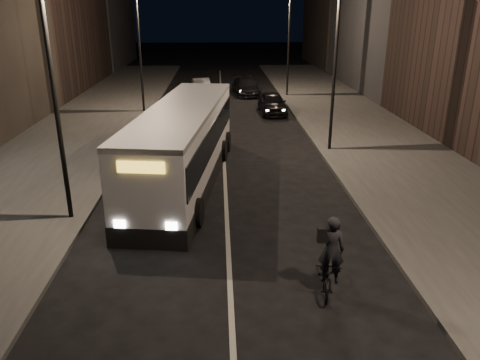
{
  "coord_description": "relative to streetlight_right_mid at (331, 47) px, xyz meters",
  "views": [
    {
      "loc": [
        -0.24,
        -11.55,
        7.29
      ],
      "look_at": [
        0.48,
        3.88,
        1.5
      ],
      "focal_mm": 35.0,
      "sensor_mm": 36.0,
      "label": 1
    }
  ],
  "objects": [
    {
      "name": "car_near",
      "position": [
        -1.73,
        9.44,
        -4.61
      ],
      "size": [
        1.96,
        4.46,
        1.49
      ],
      "primitive_type": "imported",
      "rotation": [
        0.0,
        0.0,
        0.04
      ],
      "color": "black",
      "rests_on": "ground"
    },
    {
      "name": "cyclist_on_bicycle",
      "position": [
        -2.7,
        -12.79,
        -4.6
      ],
      "size": [
        1.08,
        2.07,
        2.27
      ],
      "rotation": [
        0.0,
        0.0,
        -0.21
      ],
      "color": "black",
      "rests_on": "ground"
    },
    {
      "name": "city_bus",
      "position": [
        -7.08,
        -4.18,
        -3.55
      ],
      "size": [
        4.23,
        12.59,
        3.33
      ],
      "rotation": [
        0.0,
        0.0,
        -0.13
      ],
      "color": "silver",
      "rests_on": "ground"
    },
    {
      "name": "streetlight_right_mid",
      "position": [
        0.0,
        0.0,
        0.0
      ],
      "size": [
        1.2,
        0.44,
        8.12
      ],
      "color": "black",
      "rests_on": "sidewalk_right"
    },
    {
      "name": "streetlight_left_near",
      "position": [
        -10.66,
        -8.0,
        0.0
      ],
      "size": [
        1.2,
        0.44,
        8.12
      ],
      "color": "black",
      "rests_on": "sidewalk_left"
    },
    {
      "name": "car_far",
      "position": [
        -3.16,
        17.01,
        -4.66
      ],
      "size": [
        2.51,
        5.04,
        1.41
      ],
      "primitive_type": "imported",
      "rotation": [
        0.0,
        0.0,
        0.11
      ],
      "color": "black",
      "rests_on": "ground"
    },
    {
      "name": "streetlight_left_far",
      "position": [
        -10.66,
        10.0,
        0.0
      ],
      "size": [
        1.2,
        0.44,
        8.12
      ],
      "color": "black",
      "rests_on": "sidewalk_left"
    },
    {
      "name": "ground",
      "position": [
        -5.33,
        -12.0,
        -5.36
      ],
      "size": [
        180.0,
        180.0,
        0.0
      ],
      "primitive_type": "plane",
      "color": "black",
      "rests_on": "ground"
    },
    {
      "name": "sidewalk_left",
      "position": [
        -13.83,
        2.0,
        -5.28
      ],
      "size": [
        7.0,
        70.0,
        0.16
      ],
      "primitive_type": "cube",
      "color": "#393937",
      "rests_on": "ground"
    },
    {
      "name": "streetlight_right_far",
      "position": [
        0.0,
        16.0,
        0.0
      ],
      "size": [
        1.2,
        0.44,
        8.12
      ],
      "color": "black",
      "rests_on": "sidewalk_right"
    },
    {
      "name": "sidewalk_right",
      "position": [
        3.17,
        2.0,
        -5.28
      ],
      "size": [
        7.0,
        70.0,
        0.16
      ],
      "primitive_type": "cube",
      "color": "#393937",
      "rests_on": "ground"
    },
    {
      "name": "car_mid",
      "position": [
        -7.12,
        17.99,
        -4.68
      ],
      "size": [
        1.93,
        4.3,
        1.37
      ],
      "primitive_type": "imported",
      "rotation": [
        0.0,
        0.0,
        3.26
      ],
      "color": "#38383A",
      "rests_on": "ground"
    }
  ]
}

